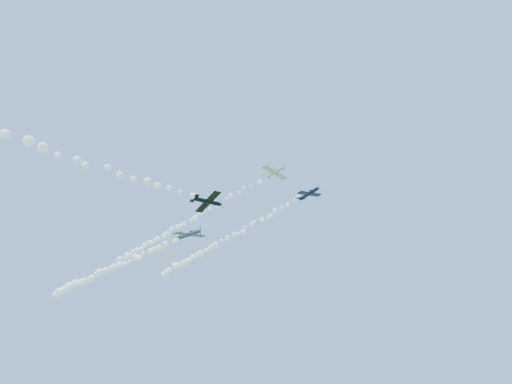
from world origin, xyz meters
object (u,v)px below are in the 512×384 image
Objects in this scene: plane_grey at (190,234)px; plane_black at (208,201)px; plane_white at (274,172)px; plane_navy at (309,193)px.

plane_grey is 18.78m from plane_black.
plane_navy is at bearing 20.82° from plane_white.
plane_white is 1.06× the size of plane_navy.
plane_grey reaches higher than plane_black.
plane_black is at bearing -27.88° from plane_grey.
plane_white is 24.70m from plane_black.
plane_navy reaches higher than plane_grey.
plane_white is 24.72m from plane_grey.
plane_white is 11.52m from plane_navy.
plane_navy is 0.93× the size of plane_black.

